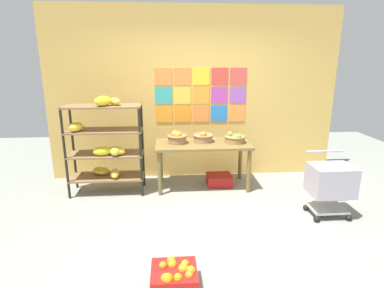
# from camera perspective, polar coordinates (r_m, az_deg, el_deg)

# --- Properties ---
(ground) EXTENTS (9.67, 9.67, 0.00)m
(ground) POSITION_cam_1_polar(r_m,az_deg,el_deg) (3.86, 2.60, -15.38)
(ground) COLOR gray
(back_wall_with_art) EXTENTS (4.78, 0.07, 2.80)m
(back_wall_with_art) POSITION_cam_1_polar(r_m,az_deg,el_deg) (5.21, 0.35, 9.00)
(back_wall_with_art) COLOR #D9AB53
(back_wall_with_art) RESTS_ON ground
(banana_shelf_unit) EXTENTS (1.09, 0.49, 1.47)m
(banana_shelf_unit) POSITION_cam_1_polar(r_m,az_deg,el_deg) (4.74, -15.83, 0.18)
(banana_shelf_unit) COLOR black
(banana_shelf_unit) RESTS_ON ground
(display_table) EXTENTS (1.45, 0.69, 0.72)m
(display_table) POSITION_cam_1_polar(r_m,az_deg,el_deg) (4.84, 1.99, -0.83)
(display_table) COLOR brown
(display_table) RESTS_ON ground
(fruit_basket_back_left) EXTENTS (0.31, 0.31, 0.19)m
(fruit_basket_back_left) POSITION_cam_1_polar(r_m,az_deg,el_deg) (4.80, -2.77, 1.14)
(fruit_basket_back_left) COLOR olive
(fruit_basket_back_left) RESTS_ON display_table
(fruit_basket_right) EXTENTS (0.33, 0.33, 0.16)m
(fruit_basket_right) POSITION_cam_1_polar(r_m,az_deg,el_deg) (4.87, 7.80, 1.02)
(fruit_basket_right) COLOR olive
(fruit_basket_right) RESTS_ON display_table
(fruit_basket_left) EXTENTS (0.32, 0.32, 0.17)m
(fruit_basket_left) POSITION_cam_1_polar(r_m,az_deg,el_deg) (4.87, 2.06, 1.26)
(fruit_basket_left) COLOR #97724D
(fruit_basket_left) RESTS_ON display_table
(produce_crate_under_table) EXTENTS (0.39, 0.35, 0.17)m
(produce_crate_under_table) POSITION_cam_1_polar(r_m,az_deg,el_deg) (5.08, 4.99, -6.54)
(produce_crate_under_table) COLOR #B31918
(produce_crate_under_table) RESTS_ON ground
(orange_crate_foreground) EXTENTS (0.40, 0.36, 0.25)m
(orange_crate_foreground) POSITION_cam_1_polar(r_m,az_deg,el_deg) (2.98, -3.25, -23.22)
(orange_crate_foreground) COLOR red
(orange_crate_foreground) RESTS_ON ground
(shopping_cart) EXTENTS (0.52, 0.45, 0.82)m
(shopping_cart) POSITION_cam_1_polar(r_m,az_deg,el_deg) (4.34, 24.03, -6.38)
(shopping_cart) COLOR black
(shopping_cart) RESTS_ON ground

